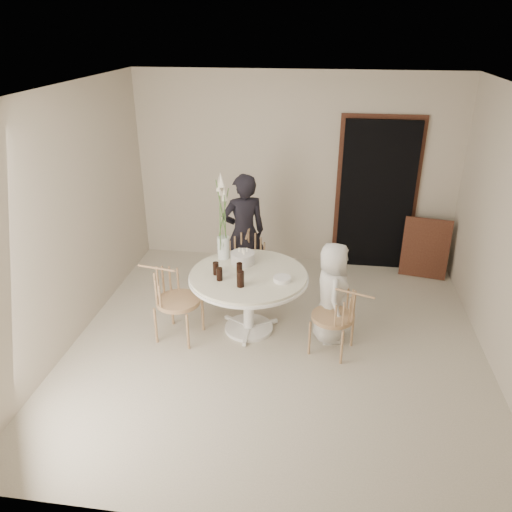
# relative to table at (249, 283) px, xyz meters

# --- Properties ---
(ground) EXTENTS (4.50, 4.50, 0.00)m
(ground) POSITION_rel_table_xyz_m (0.35, -0.25, -0.62)
(ground) COLOR beige
(ground) RESTS_ON ground
(room_shell) EXTENTS (4.50, 4.50, 4.50)m
(room_shell) POSITION_rel_table_xyz_m (0.35, -0.25, 1.00)
(room_shell) COLOR white
(room_shell) RESTS_ON ground
(doorway) EXTENTS (1.00, 0.10, 2.10)m
(doorway) POSITION_rel_table_xyz_m (1.50, 1.94, 0.43)
(doorway) COLOR black
(doorway) RESTS_ON ground
(door_trim) EXTENTS (1.12, 0.03, 2.22)m
(door_trim) POSITION_rel_table_xyz_m (1.50, 1.98, 0.49)
(door_trim) COLOR brown
(door_trim) RESTS_ON ground
(table) EXTENTS (1.33, 1.33, 0.73)m
(table) POSITION_rel_table_xyz_m (0.00, 0.00, 0.00)
(table) COLOR white
(table) RESTS_ON ground
(picture_frame) EXTENTS (0.65, 0.30, 0.83)m
(picture_frame) POSITION_rel_table_xyz_m (2.21, 1.70, -0.20)
(picture_frame) COLOR brown
(picture_frame) RESTS_ON ground
(chair_far) EXTENTS (0.50, 0.54, 0.87)m
(chair_far) POSITION_rel_table_xyz_m (-0.14, 0.79, -0.05)
(chair_far) COLOR tan
(chair_far) RESTS_ON ground
(chair_right) EXTENTS (0.55, 0.53, 0.78)m
(chair_right) POSITION_rel_table_xyz_m (1.04, -0.31, -0.11)
(chair_right) COLOR tan
(chair_right) RESTS_ON ground
(chair_left) EXTENTS (0.55, 0.52, 0.85)m
(chair_left) POSITION_rel_table_xyz_m (-0.87, -0.22, -0.07)
(chair_left) COLOR tan
(chair_left) RESTS_ON ground
(girl) EXTENTS (0.68, 0.58, 1.57)m
(girl) POSITION_rel_table_xyz_m (-0.22, 1.02, 0.17)
(girl) COLOR black
(girl) RESTS_ON ground
(boy) EXTENTS (0.43, 0.61, 1.16)m
(boy) POSITION_rel_table_xyz_m (0.92, -0.04, -0.03)
(boy) COLOR silver
(boy) RESTS_ON ground
(birthday_cake) EXTENTS (0.28, 0.28, 0.18)m
(birthday_cake) POSITION_rel_table_xyz_m (-0.11, 0.25, 0.18)
(birthday_cake) COLOR silver
(birthday_cake) RESTS_ON table
(cola_tumbler_a) EXTENTS (0.07, 0.07, 0.14)m
(cola_tumbler_a) POSITION_rel_table_xyz_m (-0.29, -0.19, 0.19)
(cola_tumbler_a) COLOR black
(cola_tumbler_a) RESTS_ON table
(cola_tumbler_b) EXTENTS (0.10, 0.10, 0.17)m
(cola_tumbler_b) POSITION_rel_table_xyz_m (-0.04, -0.30, 0.20)
(cola_tumbler_b) COLOR black
(cola_tumbler_b) RESTS_ON table
(cola_tumbler_c) EXTENTS (0.08, 0.08, 0.14)m
(cola_tumbler_c) POSITION_rel_table_xyz_m (-0.35, -0.07, 0.19)
(cola_tumbler_c) COLOR black
(cola_tumbler_c) RESTS_ON table
(cola_tumbler_d) EXTENTS (0.08, 0.08, 0.14)m
(cola_tumbler_d) POSITION_rel_table_xyz_m (-0.09, -0.04, 0.18)
(cola_tumbler_d) COLOR black
(cola_tumbler_d) RESTS_ON table
(plate_stack) EXTENTS (0.24, 0.24, 0.05)m
(plate_stack) POSITION_rel_table_xyz_m (0.38, -0.12, 0.14)
(plate_stack) COLOR white
(plate_stack) RESTS_ON table
(flower_vase) EXTENTS (0.14, 0.14, 1.05)m
(flower_vase) POSITION_rel_table_xyz_m (-0.35, 0.37, 0.52)
(flower_vase) COLOR white
(flower_vase) RESTS_ON table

